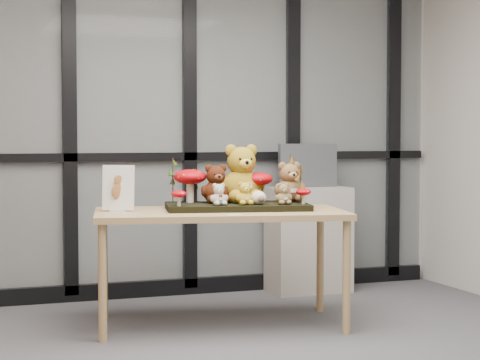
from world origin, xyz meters
name	(u,v)px	position (x,y,z in m)	size (l,w,h in m)	color
room_shell	(247,35)	(0.00, 0.00, 1.68)	(5.00, 5.00, 5.00)	#B9B6AF
glass_partition	(131,107)	(0.00, 2.47, 1.42)	(4.90, 0.06, 2.78)	#2D383F
display_table	(220,221)	(0.32, 1.35, 0.67)	(1.69, 1.08, 0.73)	tan
diorama_tray	(237,206)	(0.44, 1.38, 0.75)	(0.90, 0.45, 0.04)	black
bear_pooh_yellow	(241,170)	(0.51, 1.49, 0.98)	(0.32, 0.29, 0.41)	#A3801C
bear_brown_medium	(216,182)	(0.33, 1.47, 0.91)	(0.21, 0.19, 0.27)	#40190A
bear_tan_back	(289,180)	(0.81, 1.39, 0.92)	(0.22, 0.20, 0.29)	brown
bear_small_yellow	(245,192)	(0.45, 1.26, 0.85)	(0.12, 0.11, 0.16)	gold
bear_white_bow	(219,193)	(0.29, 1.28, 0.85)	(0.12, 0.11, 0.15)	beige
bear_beige_small	(283,193)	(0.69, 1.21, 0.85)	(0.11, 0.10, 0.15)	olive
plush_cream_hedgehog	(258,197)	(0.54, 1.25, 0.82)	(0.07, 0.07, 0.10)	white
mushroom_back_left	(190,184)	(0.18, 1.55, 0.89)	(0.22, 0.22, 0.24)	#A3050B
mushroom_back_right	(258,186)	(0.62, 1.47, 0.88)	(0.19, 0.19, 0.21)	#A3050B
mushroom_front_left	(179,197)	(0.04, 1.31, 0.83)	(0.10, 0.10, 0.11)	#A3050B
mushroom_front_right	(303,195)	(0.82, 1.20, 0.83)	(0.10, 0.10, 0.11)	#A3050B
sprig_green_far_left	(173,180)	(0.07, 1.58, 0.92)	(0.05, 0.05, 0.29)	#16350C
sprig_green_mid_left	(195,185)	(0.23, 1.60, 0.88)	(0.05, 0.05, 0.22)	#16350C
sprig_dry_far_right	(290,178)	(0.82, 1.41, 0.93)	(0.05, 0.05, 0.31)	brown
sprig_dry_mid_right	(301,184)	(0.84, 1.28, 0.89)	(0.05, 0.05, 0.24)	brown
sprig_green_centre	(219,189)	(0.38, 1.58, 0.86)	(0.05, 0.05, 0.17)	#16350C
sign_holder	(118,190)	(-0.30, 1.50, 0.87)	(0.19, 0.12, 0.29)	silver
label_card	(234,215)	(0.30, 1.03, 0.74)	(0.09, 0.03, 0.00)	white
cabinet	(308,240)	(1.34, 2.25, 0.40)	(0.61, 0.35, 0.81)	#A39C92
monitor	(308,165)	(1.34, 2.27, 0.98)	(0.47, 0.05, 0.34)	#494B50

